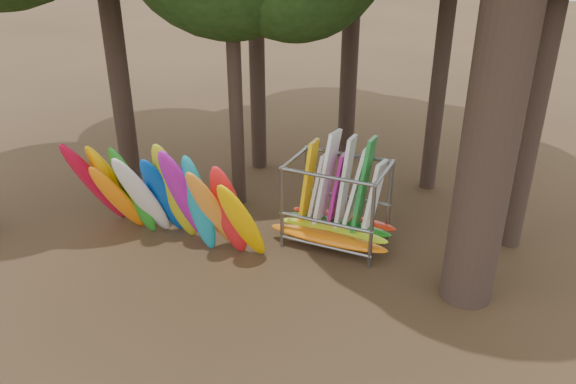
% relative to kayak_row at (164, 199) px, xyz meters
% --- Properties ---
extents(ground, '(120.00, 120.00, 0.00)m').
position_rel_kayak_row_xyz_m(ground, '(2.25, -0.03, -1.34)').
color(ground, '#47331E').
rests_on(ground, ground).
extents(kayak_row, '(5.02, 2.18, 3.09)m').
position_rel_kayak_row_xyz_m(kayak_row, '(0.00, 0.00, 0.00)').
color(kayak_row, '#B40B28').
rests_on(kayak_row, ground).
extents(storage_rack, '(3.05, 1.65, 2.92)m').
position_rel_kayak_row_xyz_m(storage_rack, '(3.71, 1.95, -0.33)').
color(storage_rack, slate).
rests_on(storage_rack, ground).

